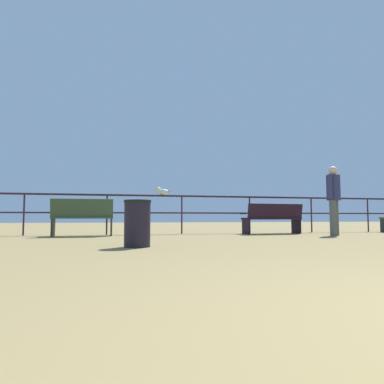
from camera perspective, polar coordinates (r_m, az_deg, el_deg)
The scene contains 6 objects.
pier_railing at distance 9.85m, azimuth -1.70°, elevation -2.19°, with size 24.93×0.05×1.10m.
bench_near_left at distance 8.95m, azimuth -17.62°, elevation -3.68°, with size 1.48×0.62×0.92m.
bench_near_right at distance 9.99m, azimuth 13.25°, elevation -4.03°, with size 1.72×0.76×0.85m.
person_by_bench at distance 9.59m, azimuth 22.34°, elevation -0.55°, with size 0.49×0.37×1.78m.
seagull_on_rail at distance 9.78m, azimuth -4.91°, elevation 0.10°, with size 0.46×0.26×0.22m.
trash_bin at distance 5.53m, azimuth -9.01°, elevation -5.13°, with size 0.43×0.43×0.74m.
Camera 1 is at (-2.02, -0.53, 0.47)m, focal length 32.30 mm.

